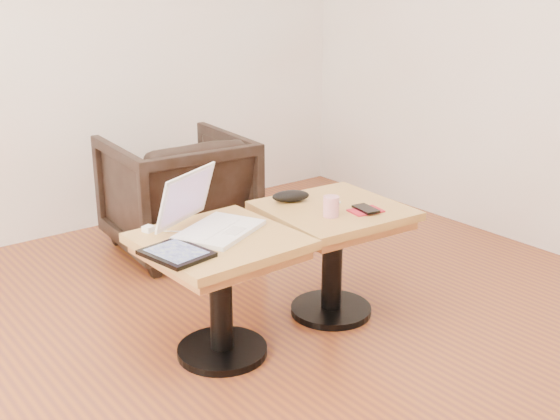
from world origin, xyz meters
TOP-DOWN VIEW (x-y plane):
  - room_shell at (0.00, 0.00)m, footprint 4.52×4.52m
  - side_table_left at (0.11, 0.42)m, footprint 0.60×0.60m
  - side_table_right at (0.73, 0.42)m, footprint 0.62×0.62m
  - laptop at (0.12, 0.51)m, footprint 0.45×0.44m
  - tablet at (-0.12, 0.36)m, footprint 0.23×0.27m
  - charging_adapter at (-0.08, 0.65)m, footprint 0.05×0.05m
  - glasses_case at (0.63, 0.60)m, footprint 0.19×0.14m
  - striped_cup at (0.64, 0.33)m, footprint 0.09×0.09m
  - earbuds_tangle at (0.76, 0.45)m, footprint 0.07×0.06m
  - phone_on_sleeve at (0.80, 0.29)m, footprint 0.16×0.14m
  - armchair at (0.58, 1.58)m, footprint 0.79×0.81m

SIDE VIEW (x-z plane):
  - armchair at x=0.58m, z-range 0.00..0.68m
  - side_table_left at x=0.11m, z-range 0.13..0.66m
  - side_table_right at x=0.73m, z-range 0.13..0.66m
  - earbuds_tangle at x=0.76m, z-range 0.53..0.54m
  - phone_on_sleeve at x=0.80m, z-range 0.53..0.55m
  - tablet at x=-0.12m, z-range 0.53..0.55m
  - charging_adapter at x=-0.08m, z-range 0.53..0.55m
  - glasses_case at x=0.63m, z-range 0.53..0.59m
  - striped_cup at x=0.64m, z-range 0.53..0.62m
  - laptop at x=0.12m, z-range 0.46..0.70m
  - room_shell at x=0.00m, z-range 0.00..2.71m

